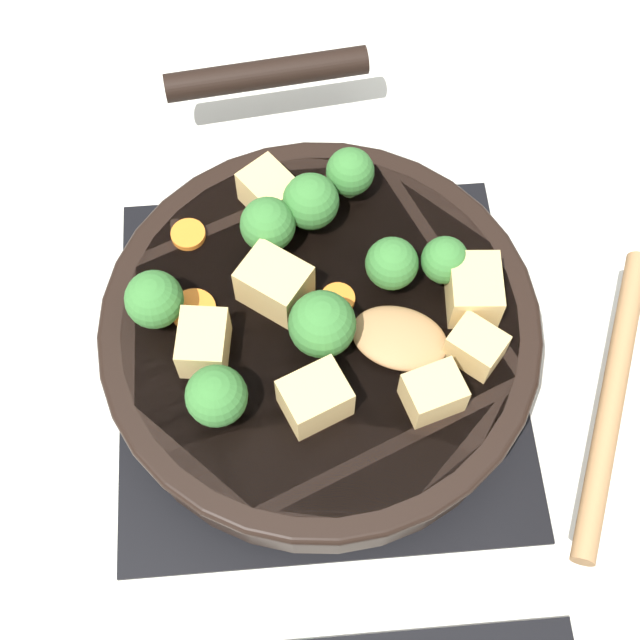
# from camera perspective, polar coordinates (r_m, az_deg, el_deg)

# --- Properties ---
(ground_plane) EXTENTS (2.40, 2.40, 0.00)m
(ground_plane) POSITION_cam_1_polar(r_m,az_deg,el_deg) (0.70, -0.00, -2.71)
(ground_plane) COLOR silver
(front_burner_grate) EXTENTS (0.31, 0.31, 0.03)m
(front_burner_grate) POSITION_cam_1_polar(r_m,az_deg,el_deg) (0.69, -0.00, -2.31)
(front_burner_grate) COLOR black
(front_burner_grate) RESTS_ON ground_plane
(skillet_pan) EXTENTS (0.32, 0.42, 0.05)m
(skillet_pan) POSITION_cam_1_polar(r_m,az_deg,el_deg) (0.65, -0.04, -0.61)
(skillet_pan) COLOR black
(skillet_pan) RESTS_ON front_burner_grate
(wooden_spoon) EXTENTS (0.23, 0.22, 0.02)m
(wooden_spoon) POSITION_cam_1_polar(r_m,az_deg,el_deg) (0.62, 12.49, -3.20)
(wooden_spoon) COLOR #A87A4C
(wooden_spoon) RESTS_ON skillet_pan
(tofu_cube_center_large) EXTENTS (0.05, 0.04, 0.03)m
(tofu_cube_center_large) POSITION_cam_1_polar(r_m,az_deg,el_deg) (0.62, 9.94, -1.70)
(tofu_cube_center_large) COLOR #DBB770
(tofu_cube_center_large) RESTS_ON skillet_pan
(tofu_cube_near_handle) EXTENTS (0.04, 0.04, 0.03)m
(tofu_cube_near_handle) POSITION_cam_1_polar(r_m,az_deg,el_deg) (0.60, 7.26, -4.65)
(tofu_cube_near_handle) COLOR #DBB770
(tofu_cube_near_handle) RESTS_ON skillet_pan
(tofu_cube_east_chunk) EXTENTS (0.05, 0.05, 0.03)m
(tofu_cube_east_chunk) POSITION_cam_1_polar(r_m,az_deg,el_deg) (0.59, -0.32, -5.01)
(tofu_cube_east_chunk) COLOR #DBB770
(tofu_cube_east_chunk) RESTS_ON skillet_pan
(tofu_cube_west_chunk) EXTENTS (0.06, 0.06, 0.04)m
(tofu_cube_west_chunk) POSITION_cam_1_polar(r_m,az_deg,el_deg) (0.62, -2.93, 2.33)
(tofu_cube_west_chunk) COLOR #DBB770
(tofu_cube_west_chunk) RESTS_ON skillet_pan
(tofu_cube_back_piece) EXTENTS (0.05, 0.05, 0.03)m
(tofu_cube_back_piece) POSITION_cam_1_polar(r_m,az_deg,el_deg) (0.67, -3.25, 8.19)
(tofu_cube_back_piece) COLOR #DBB770
(tofu_cube_back_piece) RESTS_ON skillet_pan
(tofu_cube_front_piece) EXTENTS (0.04, 0.04, 0.03)m
(tofu_cube_front_piece) POSITION_cam_1_polar(r_m,az_deg,el_deg) (0.61, -7.46, -1.47)
(tofu_cube_front_piece) COLOR #DBB770
(tofu_cube_front_piece) RESTS_ON skillet_pan
(tofu_cube_mid_small) EXTENTS (0.04, 0.05, 0.03)m
(tofu_cube_mid_small) POSITION_cam_1_polar(r_m,az_deg,el_deg) (0.63, 9.81, 1.91)
(tofu_cube_mid_small) COLOR #DBB770
(tofu_cube_mid_small) RESTS_ON skillet_pan
(broccoli_floret_near_spoon) EXTENTS (0.03, 0.03, 0.04)m
(broccoli_floret_near_spoon) POSITION_cam_1_polar(r_m,az_deg,el_deg) (0.63, 7.99, 3.79)
(broccoli_floret_near_spoon) COLOR #709956
(broccoli_floret_near_spoon) RESTS_ON skillet_pan
(broccoli_floret_center_top) EXTENTS (0.04, 0.04, 0.04)m
(broccoli_floret_center_top) POSITION_cam_1_polar(r_m,az_deg,el_deg) (0.67, 1.94, 9.44)
(broccoli_floret_center_top) COLOR #709956
(broccoli_floret_center_top) RESTS_ON skillet_pan
(broccoli_floret_east_rim) EXTENTS (0.04, 0.04, 0.05)m
(broccoli_floret_east_rim) POSITION_cam_1_polar(r_m,az_deg,el_deg) (0.65, -0.41, 7.59)
(broccoli_floret_east_rim) COLOR #709956
(broccoli_floret_east_rim) RESTS_ON skillet_pan
(broccoli_floret_west_rim) EXTENTS (0.04, 0.04, 0.05)m
(broccoli_floret_west_rim) POSITION_cam_1_polar(r_m,az_deg,el_deg) (0.58, -6.64, -4.86)
(broccoli_floret_west_rim) COLOR #709956
(broccoli_floret_west_rim) RESTS_ON skillet_pan
(broccoli_floret_north_edge) EXTENTS (0.05, 0.05, 0.05)m
(broccoli_floret_north_edge) POSITION_cam_1_polar(r_m,az_deg,el_deg) (0.60, 0.14, -0.29)
(broccoli_floret_north_edge) COLOR #709956
(broccoli_floret_north_edge) RESTS_ON skillet_pan
(broccoli_floret_south_cluster) EXTENTS (0.04, 0.04, 0.05)m
(broccoli_floret_south_cluster) POSITION_cam_1_polar(r_m,az_deg,el_deg) (0.62, -10.56, 1.28)
(broccoli_floret_south_cluster) COLOR #709956
(broccoli_floret_south_cluster) RESTS_ON skillet_pan
(broccoli_floret_mid_floret) EXTENTS (0.04, 0.04, 0.04)m
(broccoli_floret_mid_floret) POSITION_cam_1_polar(r_m,az_deg,el_deg) (0.62, 4.61, 3.60)
(broccoli_floret_mid_floret) COLOR #709956
(broccoli_floret_mid_floret) RESTS_ON skillet_pan
(broccoli_floret_small_inner) EXTENTS (0.04, 0.04, 0.05)m
(broccoli_floret_small_inner) POSITION_cam_1_polar(r_m,az_deg,el_deg) (0.64, -3.36, 6.08)
(broccoli_floret_small_inner) COLOR #709956
(broccoli_floret_small_inner) RESTS_ON skillet_pan
(carrot_slice_orange_thin) EXTENTS (0.03, 0.03, 0.01)m
(carrot_slice_orange_thin) POSITION_cam_1_polar(r_m,az_deg,el_deg) (0.64, -8.11, 0.63)
(carrot_slice_orange_thin) COLOR orange
(carrot_slice_orange_thin) RESTS_ON skillet_pan
(carrot_slice_near_center) EXTENTS (0.03, 0.03, 0.01)m
(carrot_slice_near_center) POSITION_cam_1_polar(r_m,az_deg,el_deg) (0.67, -8.43, 5.44)
(carrot_slice_near_center) COLOR orange
(carrot_slice_near_center) RESTS_ON skillet_pan
(carrot_slice_edge_slice) EXTENTS (0.02, 0.02, 0.01)m
(carrot_slice_edge_slice) POSITION_cam_1_polar(r_m,az_deg,el_deg) (0.64, 1.15, 1.35)
(carrot_slice_edge_slice) COLOR orange
(carrot_slice_edge_slice) RESTS_ON skillet_pan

